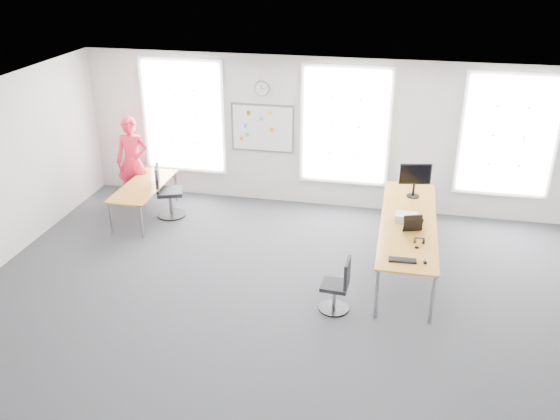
% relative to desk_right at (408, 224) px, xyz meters
% --- Properties ---
extents(floor, '(10.00, 10.00, 0.00)m').
position_rel_desk_right_xyz_m(floor, '(-1.61, -1.83, -0.76)').
color(floor, '#25252A').
rests_on(floor, ground).
extents(ceiling, '(10.00, 10.00, 0.00)m').
position_rel_desk_right_xyz_m(ceiling, '(-1.61, -1.83, 2.24)').
color(ceiling, silver).
rests_on(ceiling, ground).
extents(wall_back, '(10.00, 0.00, 10.00)m').
position_rel_desk_right_xyz_m(wall_back, '(-1.61, 2.17, 0.74)').
color(wall_back, silver).
rests_on(wall_back, ground).
extents(window_left, '(1.60, 0.06, 2.20)m').
position_rel_desk_right_xyz_m(window_left, '(-4.61, 2.14, 0.94)').
color(window_left, white).
rests_on(window_left, wall_back).
extents(window_mid, '(1.60, 0.06, 2.20)m').
position_rel_desk_right_xyz_m(window_mid, '(-1.31, 2.14, 0.94)').
color(window_mid, white).
rests_on(window_mid, wall_back).
extents(window_right, '(1.60, 0.06, 2.20)m').
position_rel_desk_right_xyz_m(window_right, '(1.69, 2.14, 0.94)').
color(window_right, white).
rests_on(window_right, wall_back).
extents(desk_right, '(0.89, 3.35, 0.81)m').
position_rel_desk_right_xyz_m(desk_right, '(0.00, 0.00, 0.00)').
color(desk_right, '#B18333').
rests_on(desk_right, ground).
extents(desk_left, '(0.73, 1.83, 0.67)m').
position_rel_desk_right_xyz_m(desk_left, '(-5.03, 0.86, -0.15)').
color(desk_left, '#B18333').
rests_on(desk_left, ground).
extents(chair_right, '(0.45, 0.45, 0.85)m').
position_rel_desk_right_xyz_m(chair_right, '(-0.95, -1.57, -0.39)').
color(chair_right, black).
rests_on(chair_right, ground).
extents(chair_left, '(0.61, 0.61, 1.05)m').
position_rel_desk_right_xyz_m(chair_left, '(-4.61, 0.98, -0.30)').
color(chair_left, black).
rests_on(chair_left, ground).
extents(person, '(0.71, 0.51, 1.83)m').
position_rel_desk_right_xyz_m(person, '(-5.47, 1.41, 0.15)').
color(person, red).
rests_on(person, ground).
extents(whiteboard, '(1.20, 0.03, 0.90)m').
position_rel_desk_right_xyz_m(whiteboard, '(-2.96, 2.14, 0.79)').
color(whiteboard, white).
rests_on(whiteboard, wall_back).
extents(wall_clock, '(0.30, 0.04, 0.30)m').
position_rel_desk_right_xyz_m(wall_clock, '(-2.96, 2.14, 1.59)').
color(wall_clock, gray).
rests_on(wall_clock, wall_back).
extents(keyboard, '(0.40, 0.17, 0.02)m').
position_rel_desk_right_xyz_m(keyboard, '(-0.07, -1.35, 0.06)').
color(keyboard, black).
rests_on(keyboard, desk_right).
extents(mouse, '(0.08, 0.12, 0.04)m').
position_rel_desk_right_xyz_m(mouse, '(0.25, -1.35, 0.07)').
color(mouse, black).
rests_on(mouse, desk_right).
extents(lens_cap, '(0.07, 0.07, 0.01)m').
position_rel_desk_right_xyz_m(lens_cap, '(0.13, -0.92, 0.06)').
color(lens_cap, black).
rests_on(lens_cap, desk_right).
extents(headphones, '(0.16, 0.09, 0.10)m').
position_rel_desk_right_xyz_m(headphones, '(0.16, -0.75, 0.10)').
color(headphones, black).
rests_on(headphones, desk_right).
extents(laptop_sleeve, '(0.31, 0.25, 0.25)m').
position_rel_desk_right_xyz_m(laptop_sleeve, '(0.06, -0.36, 0.17)').
color(laptop_sleeve, black).
rests_on(laptop_sleeve, desk_right).
extents(paper_stack, '(0.37, 0.28, 0.12)m').
position_rel_desk_right_xyz_m(paper_stack, '(-0.04, -0.01, 0.11)').
color(paper_stack, beige).
rests_on(paper_stack, desk_right).
extents(monitor, '(0.56, 0.23, 0.62)m').
position_rel_desk_right_xyz_m(monitor, '(0.06, 1.02, 0.43)').
color(monitor, black).
rests_on(monitor, desk_right).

